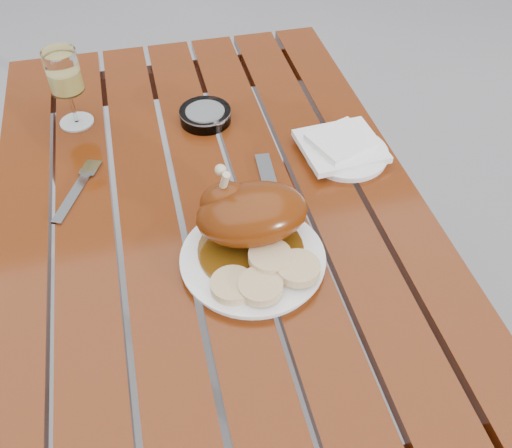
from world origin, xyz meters
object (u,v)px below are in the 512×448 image
Objects in this scene: wine_glass at (68,89)px; ashtray at (205,115)px; dinner_plate at (253,260)px; table at (216,308)px; side_plate at (346,154)px.

ashtray is (0.28, -0.06, -0.07)m from wine_glass.
ashtray is at bearing 90.96° from dinner_plate.
table is 0.43m from dinner_plate.
side_plate is 0.32m from ashtray.
wine_glass reaches higher than ashtray.
wine_glass is (-0.28, 0.48, 0.08)m from dinner_plate.
ashtray is (0.04, 0.24, 0.39)m from table.
table is 10.62× the size of ashtray.
ashtray is at bearing -11.92° from wine_glass.
ashtray is at bearing 80.49° from table.
ashtray is at bearing 143.84° from side_plate.
wine_glass is 0.60m from side_plate.
table is 0.49m from side_plate.
dinner_plate is 0.57m from wine_glass.
wine_glass reaches higher than side_plate.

